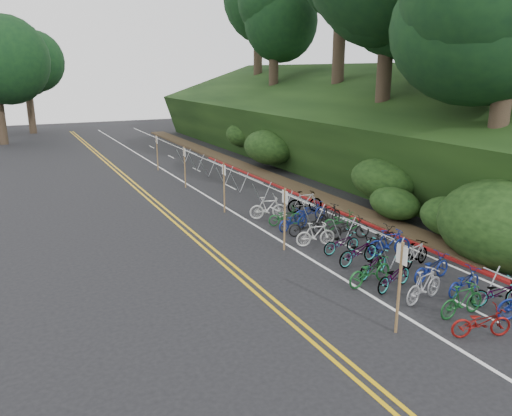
{
  "coord_description": "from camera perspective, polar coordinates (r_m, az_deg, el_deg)",
  "views": [
    {
      "loc": [
        -8.62,
        -11.04,
        6.85
      ],
      "look_at": [
        0.27,
        6.82,
        1.3
      ],
      "focal_mm": 35.0,
      "sensor_mm": 36.0,
      "label": 1
    }
  ],
  "objects": [
    {
      "name": "red_curb",
      "position": [
        27.97,
        5.24,
        1.4
      ],
      "size": [
        0.25,
        28.0,
        0.1
      ],
      "primitive_type": "cube",
      "color": "maroon",
      "rests_on": "ground"
    },
    {
      "name": "bike_racks_rest",
      "position": [
        27.37,
        -0.65,
        2.88
      ],
      "size": [
        1.14,
        23.0,
        1.17
      ],
      "color": "#989CA3",
      "rests_on": "ground"
    },
    {
      "name": "bike_front",
      "position": [
        16.9,
        12.88,
        -7.02
      ],
      "size": [
        0.86,
        1.89,
        0.96
      ],
      "primitive_type": "imported",
      "rotation": [
        0.0,
        0.0,
        1.69
      ],
      "color": "#144C1E",
      "rests_on": "ground"
    },
    {
      "name": "ground",
      "position": [
        15.59,
        10.52,
        -10.8
      ],
      "size": [
        120.0,
        120.0,
        0.0
      ],
      "primitive_type": "plane",
      "color": "black",
      "rests_on": "ground"
    },
    {
      "name": "bike_valet",
      "position": [
        19.43,
        12.25,
        -3.98
      ],
      "size": [
        3.15,
        14.1,
        1.1
      ],
      "color": "maroon",
      "rests_on": "ground"
    },
    {
      "name": "road_markings",
      "position": [
        24.07,
        -2.7,
        -1.0
      ],
      "size": [
        7.47,
        80.0,
        0.01
      ],
      "color": "gold",
      "rests_on": "ground"
    },
    {
      "name": "signpost_near",
      "position": [
        13.75,
        16.1,
        -8.12
      ],
      "size": [
        0.08,
        0.4,
        2.58
      ],
      "color": "brown",
      "rests_on": "ground"
    },
    {
      "name": "embankment",
      "position": [
        37.27,
        9.25,
        8.74
      ],
      "size": [
        14.3,
        48.14,
        9.11
      ],
      "color": "black",
      "rests_on": "ground"
    },
    {
      "name": "signposts_rest",
      "position": [
        27.23,
        -6.14,
        3.97
      ],
      "size": [
        0.08,
        18.4,
        2.5
      ],
      "color": "brown",
      "rests_on": "ground"
    }
  ]
}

